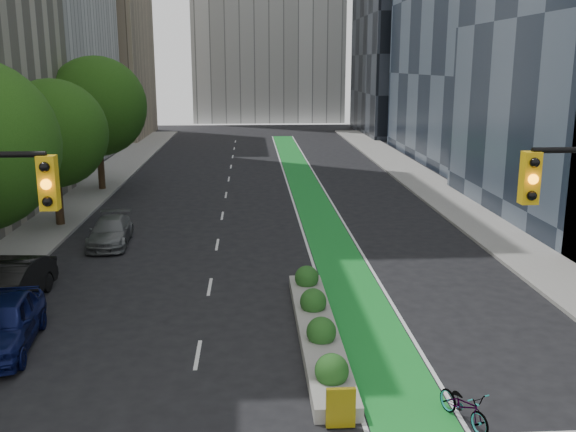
{
  "coord_description": "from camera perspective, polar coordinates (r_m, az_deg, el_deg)",
  "views": [
    {
      "loc": [
        -0.85,
        -11.77,
        8.46
      ],
      "look_at": [
        0.5,
        11.15,
        3.0
      ],
      "focal_mm": 40.0,
      "sensor_mm": 36.0,
      "label": 1
    }
  ],
  "objects": [
    {
      "name": "sidewalk_left",
      "position": [
        39.27,
        -19.49,
        0.27
      ],
      "size": [
        3.6,
        90.0,
        0.15
      ],
      "primitive_type": "cube",
      "color": "gray",
      "rests_on": "ground"
    },
    {
      "name": "sidewalk_right",
      "position": [
        39.78,
        15.25,
        0.73
      ],
      "size": [
        3.6,
        90.0,
        0.15
      ],
      "primitive_type": "cube",
      "color": "gray",
      "rests_on": "ground"
    },
    {
      "name": "bike_lane_paint",
      "position": [
        42.79,
        1.85,
        1.97
      ],
      "size": [
        2.2,
        70.0,
        0.01
      ],
      "primitive_type": "cube",
      "color": "#18872C",
      "rests_on": "ground"
    },
    {
      "name": "building_tan_far",
      "position": [
        80.22,
        -17.9,
        16.0
      ],
      "size": [
        14.0,
        16.0,
        26.0
      ],
      "primitive_type": "cube",
      "color": "tan",
      "rests_on": "ground"
    },
    {
      "name": "building_dark_end",
      "position": [
        82.64,
        11.76,
        16.95
      ],
      "size": [
        14.0,
        18.0,
        28.0
      ],
      "primitive_type": "cube",
      "color": "black",
      "rests_on": "ground"
    },
    {
      "name": "tree_midfar",
      "position": [
        35.44,
        -20.16,
        6.88
      ],
      "size": [
        5.6,
        5.6,
        7.76
      ],
      "color": "black",
      "rests_on": "ground"
    },
    {
      "name": "tree_far",
      "position": [
        45.02,
        -16.63,
        9.3
      ],
      "size": [
        6.6,
        6.6,
        9.0
      ],
      "color": "black",
      "rests_on": "ground"
    },
    {
      "name": "median_planter",
      "position": [
        20.57,
        2.65,
        -9.79
      ],
      "size": [
        1.2,
        10.26,
        1.1
      ],
      "color": "gray",
      "rests_on": "ground"
    },
    {
      "name": "bicycle",
      "position": [
        16.61,
        15.38,
        -15.93
      ],
      "size": [
        1.21,
        1.86,
        0.92
      ],
      "primitive_type": "imported",
      "rotation": [
        0.0,
        0.0,
        0.37
      ],
      "color": "gray",
      "rests_on": "ground"
    },
    {
      "name": "parked_car_left_near",
      "position": [
        21.47,
        -24.1,
        -8.69
      ],
      "size": [
        2.44,
        5.01,
        1.65
      ],
      "primitive_type": "imported",
      "rotation": [
        0.0,
        0.0,
        0.1
      ],
      "color": "#0B1346",
      "rests_on": "ground"
    },
    {
      "name": "parked_car_left_mid",
      "position": [
        24.99,
        -23.56,
        -5.62
      ],
      "size": [
        2.08,
        5.0,
        1.61
      ],
      "primitive_type": "imported",
      "rotation": [
        0.0,
        0.0,
        -0.08
      ],
      "color": "black",
      "rests_on": "ground"
    },
    {
      "name": "parked_car_left_far",
      "position": [
        31.84,
        -15.5,
        -1.33
      ],
      "size": [
        2.04,
        4.52,
        1.29
      ],
      "primitive_type": "imported",
      "rotation": [
        0.0,
        0.0,
        0.05
      ],
      "color": "slate",
      "rests_on": "ground"
    }
  ]
}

